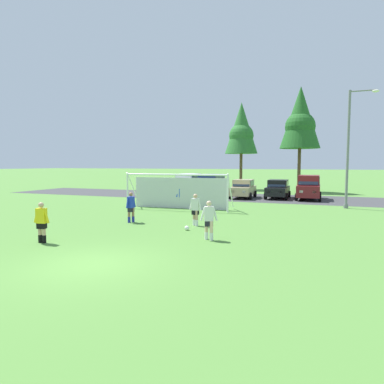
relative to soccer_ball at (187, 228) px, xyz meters
The scene contains 17 objects.
ground_plane 8.72m from the soccer_ball, 94.29° to the left, with size 400.00×400.00×0.00m, color #518438.
parking_lot_strip 17.31m from the soccer_ball, 92.16° to the left, with size 52.00×8.40×0.01m, color #3D3D3F.
soccer_ball is the anchor object (origin of this frame).
soccer_goal 8.10m from the soccer_ball, 116.07° to the left, with size 7.52×2.38×2.57m.
referee 6.38m from the soccer_ball, 134.16° to the right, with size 0.75×0.31×1.64m.
player_striker_near 8.41m from the soccer_ball, 115.02° to the left, with size 0.62×0.54×1.64m.
player_midfield_center 3.85m from the soccer_ball, 165.20° to the left, with size 0.29×0.73×1.64m.
player_defender_far 1.47m from the soccer_ball, 92.30° to the left, with size 0.73×0.29×1.64m.
player_winger_left 2.40m from the soccer_ball, 44.18° to the right, with size 0.74×0.36×1.64m.
parked_car_slot_far_left 19.88m from the soccer_ball, 111.79° to the left, with size 2.16×4.61×2.16m.
parked_car_slot_left 17.64m from the soccer_ball, 104.42° to the left, with size 2.30×4.68×2.16m.
parked_car_slot_center_left 16.59m from the soccer_ball, 93.66° to the left, with size 2.13×4.25×1.72m.
parked_car_slot_center 17.42m from the soccer_ball, 83.34° to the left, with size 2.06×4.21×1.72m.
parked_car_slot_center_right 17.97m from the soccer_ball, 74.75° to the left, with size 2.19×4.63×2.16m.
tree_left_edge 28.40m from the soccer_ball, 97.94° to the left, with size 4.03×4.03×10.74m.
tree_mid_left 27.28m from the soccer_ball, 82.85° to the left, with size 4.45×4.45×11.87m.
street_lamp 14.70m from the soccer_ball, 56.99° to the left, with size 2.00×0.32×8.32m.
Camera 1 is at (6.78, -8.70, 3.15)m, focal length 32.17 mm.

